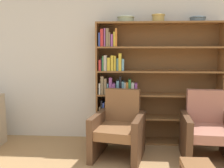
% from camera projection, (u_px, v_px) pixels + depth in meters
% --- Properties ---
extents(wall_back, '(12.00, 0.06, 2.75)m').
position_uv_depth(wall_back, '(132.00, 53.00, 3.94)').
color(wall_back, silver).
rests_on(wall_back, ground).
extents(bookshelf, '(1.88, 0.30, 1.84)m').
position_uv_depth(bookshelf, '(145.00, 86.00, 3.82)').
color(bookshelf, brown).
rests_on(bookshelf, ground).
extents(bowl_olive, '(0.26, 0.26, 0.08)m').
position_uv_depth(bowl_olive, '(126.00, 19.00, 3.69)').
color(bowl_olive, gray).
rests_on(bowl_olive, bookshelf).
extents(bowl_terracotta, '(0.20, 0.20, 0.11)m').
position_uv_depth(bowl_terracotta, '(158.00, 18.00, 3.66)').
color(bowl_terracotta, tan).
rests_on(bowl_terracotta, bookshelf).
extents(bowl_slate, '(0.23, 0.23, 0.07)m').
position_uv_depth(bowl_slate, '(198.00, 19.00, 3.62)').
color(bowl_slate, slate).
rests_on(bowl_slate, bookshelf).
extents(armchair_leather, '(0.76, 0.80, 0.88)m').
position_uv_depth(armchair_leather, '(119.00, 128.00, 3.36)').
color(armchair_leather, brown).
rests_on(armchair_leather, ground).
extents(armchair_cushioned, '(0.69, 0.73, 0.88)m').
position_uv_depth(armchair_cushioned, '(207.00, 130.00, 3.28)').
color(armchair_cushioned, brown).
rests_on(armchair_cushioned, ground).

